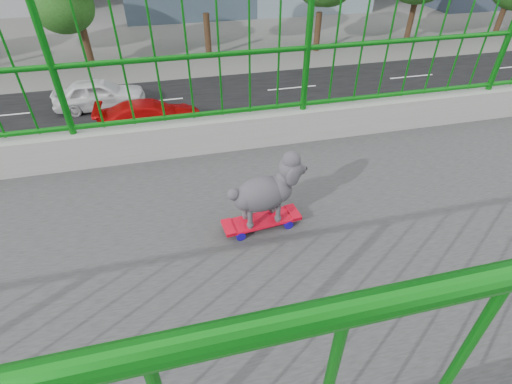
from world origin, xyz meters
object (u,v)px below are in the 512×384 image
object	(u,v)px
car_4	(99,94)
skateboard	(261,221)
poodle	(266,190)
car_3	(151,116)

from	to	relation	value
car_4	skateboard	bearing A→B (deg)	-167.48
poodle	car_4	world-z (taller)	poodle
car_3	car_4	world-z (taller)	car_4
car_4	car_3	bearing A→B (deg)	-140.87
skateboard	car_3	size ratio (longest dim) A/B	0.11
poodle	car_4	xyz separation A→B (m)	(-18.55, -4.15, -6.53)
car_3	skateboard	bearing A→B (deg)	-174.37
poodle	car_4	distance (m)	20.10
skateboard	car_4	xyz separation A→B (m)	(-18.55, -4.12, -6.27)
poodle	car_4	bearing A→B (deg)	-173.23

